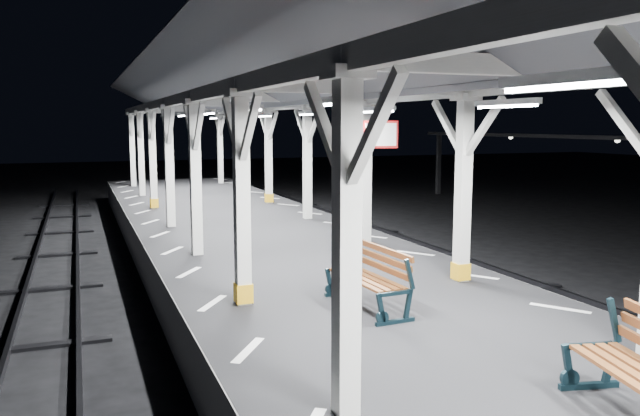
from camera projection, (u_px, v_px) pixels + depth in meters
ground at (418, 396)px, 8.77m from camera, size 120.00×120.00×0.00m
platform at (419, 362)px, 8.71m from camera, size 6.00×50.00×1.00m
hazard_stripes_left at (248, 350)px, 7.76m from camera, size 1.00×48.00×0.01m
hazard_stripes_right at (560, 308)px, 9.52m from camera, size 1.00×48.00×0.01m
canopy at (427, 65)px, 8.14m from camera, size 5.40×49.00×4.65m
bench_mid at (372, 276)px, 9.51m from camera, size 0.75×1.76×0.93m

